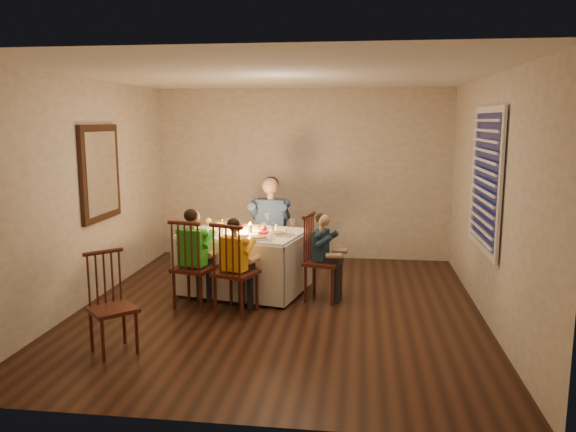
# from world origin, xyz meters

# --- Properties ---
(ground) EXTENTS (5.00, 5.00, 0.00)m
(ground) POSITION_xyz_m (0.00, 0.00, 0.00)
(ground) COLOR black
(ground) RESTS_ON ground
(wall_left) EXTENTS (0.02, 5.00, 2.60)m
(wall_left) POSITION_xyz_m (-2.25, 0.00, 1.30)
(wall_left) COLOR beige
(wall_left) RESTS_ON ground
(wall_right) EXTENTS (0.02, 5.00, 2.60)m
(wall_right) POSITION_xyz_m (2.25, 0.00, 1.30)
(wall_right) COLOR beige
(wall_right) RESTS_ON ground
(wall_back) EXTENTS (4.50, 0.02, 2.60)m
(wall_back) POSITION_xyz_m (0.00, 2.50, 1.30)
(wall_back) COLOR beige
(wall_back) RESTS_ON ground
(ceiling) EXTENTS (5.00, 5.00, 0.00)m
(ceiling) POSITION_xyz_m (0.00, 0.00, 2.60)
(ceiling) COLOR white
(ceiling) RESTS_ON wall_back
(dining_table) EXTENTS (1.65, 1.34, 0.73)m
(dining_table) POSITION_xyz_m (-0.54, 0.60, 0.54)
(dining_table) COLOR silver
(dining_table) RESTS_ON ground
(chair_adult) EXTENTS (0.45, 0.43, 1.03)m
(chair_adult) POSITION_xyz_m (-0.32, 1.37, 0.00)
(chair_adult) COLOR #3A130F
(chair_adult) RESTS_ON ground
(chair_near_left) EXTENTS (0.50, 0.49, 1.03)m
(chair_near_left) POSITION_xyz_m (-0.97, -0.07, 0.00)
(chair_near_left) COLOR #3A130F
(chair_near_left) RESTS_ON ground
(chair_near_right) EXTENTS (0.54, 0.52, 1.03)m
(chair_near_right) POSITION_xyz_m (-0.46, -0.20, 0.00)
(chair_near_right) COLOR #3A130F
(chair_near_right) RESTS_ON ground
(chair_end) EXTENTS (0.49, 0.50, 1.03)m
(chair_end) POSITION_xyz_m (0.47, 0.40, 0.00)
(chair_end) COLOR #3A130F
(chair_end) RESTS_ON ground
(chair_extra) EXTENTS (0.54, 0.54, 0.94)m
(chair_extra) POSITION_xyz_m (-1.34, -1.42, 0.00)
(chair_extra) COLOR #3A130F
(chair_extra) RESTS_ON ground
(adult) EXTENTS (0.55, 0.51, 1.37)m
(adult) POSITION_xyz_m (-0.32, 1.37, 0.00)
(adult) COLOR navy
(adult) RESTS_ON ground
(child_green) EXTENTS (0.47, 0.44, 1.15)m
(child_green) POSITION_xyz_m (-0.97, -0.07, 0.00)
(child_green) COLOR green
(child_green) RESTS_ON ground
(child_yellow) EXTENTS (0.45, 0.43, 1.08)m
(child_yellow) POSITION_xyz_m (-0.46, -0.20, 0.00)
(child_yellow) COLOR yellow
(child_yellow) RESTS_ON ground
(child_teal) EXTENTS (0.38, 0.40, 1.04)m
(child_teal) POSITION_xyz_m (0.47, 0.40, 0.00)
(child_teal) COLOR #182D3D
(child_teal) RESTS_ON ground
(setting_adult) EXTENTS (0.31, 0.31, 0.02)m
(setting_adult) POSITION_xyz_m (-0.46, 0.86, 0.77)
(setting_adult) COLOR white
(setting_adult) RESTS_ON dining_table
(setting_green) EXTENTS (0.31, 0.31, 0.02)m
(setting_green) POSITION_xyz_m (-0.89, 0.37, 0.77)
(setting_green) COLOR white
(setting_green) RESTS_ON dining_table
(setting_yellow) EXTENTS (0.31, 0.31, 0.02)m
(setting_yellow) POSITION_xyz_m (-0.28, 0.21, 0.77)
(setting_yellow) COLOR white
(setting_yellow) RESTS_ON dining_table
(setting_teal) EXTENTS (0.31, 0.31, 0.02)m
(setting_teal) POSITION_xyz_m (-0.09, 0.47, 0.77)
(setting_teal) COLOR white
(setting_teal) RESTS_ON dining_table
(candle_left) EXTENTS (0.06, 0.06, 0.10)m
(candle_left) POSITION_xyz_m (-0.63, 0.63, 0.81)
(candle_left) COLOR silver
(candle_left) RESTS_ON dining_table
(candle_right) EXTENTS (0.06, 0.06, 0.10)m
(candle_right) POSITION_xyz_m (-0.45, 0.59, 0.81)
(candle_right) COLOR silver
(candle_right) RESTS_ON dining_table
(squash) EXTENTS (0.09, 0.09, 0.09)m
(squash) POSITION_xyz_m (-1.10, 1.04, 0.80)
(squash) COLOR #F2EA3F
(squash) RESTS_ON dining_table
(orange_fruit) EXTENTS (0.08, 0.08, 0.08)m
(orange_fruit) POSITION_xyz_m (-0.28, 0.60, 0.80)
(orange_fruit) COLOR #F25214
(orange_fruit) RESTS_ON dining_table
(serving_bowl) EXTENTS (0.25, 0.25, 0.05)m
(serving_bowl) POSITION_xyz_m (-0.92, 0.93, 0.78)
(serving_bowl) COLOR white
(serving_bowl) RESTS_ON dining_table
(wall_mirror) EXTENTS (0.06, 0.95, 1.15)m
(wall_mirror) POSITION_xyz_m (-2.22, 0.30, 1.50)
(wall_mirror) COLOR black
(wall_mirror) RESTS_ON wall_left
(window_blinds) EXTENTS (0.07, 1.34, 1.54)m
(window_blinds) POSITION_xyz_m (2.21, 0.10, 1.50)
(window_blinds) COLOR black
(window_blinds) RESTS_ON wall_right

